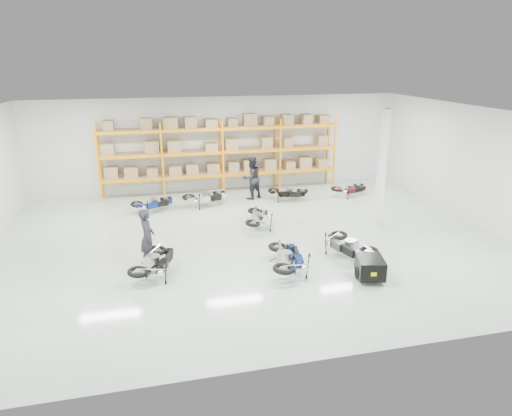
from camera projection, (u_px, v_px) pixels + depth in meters
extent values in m
plane|color=#B6CBBB|center=(251.00, 240.00, 16.41)|extent=(18.00, 18.00, 0.00)
plane|color=white|center=(251.00, 114.00, 14.99)|extent=(18.00, 18.00, 0.00)
plane|color=silver|center=(219.00, 144.00, 22.16)|extent=(18.00, 0.00, 18.00)
plane|color=silver|center=(327.00, 266.00, 9.24)|extent=(18.00, 0.00, 18.00)
plane|color=silver|center=(477.00, 166.00, 17.67)|extent=(0.00, 14.00, 14.00)
cube|color=orange|center=(98.00, 164.00, 20.17)|extent=(0.08, 0.08, 3.50)
cube|color=orange|center=(100.00, 160.00, 21.00)|extent=(0.08, 0.08, 3.50)
cube|color=orange|center=(162.00, 161.00, 20.78)|extent=(0.08, 0.08, 3.50)
cube|color=orange|center=(162.00, 157.00, 21.61)|extent=(0.08, 0.08, 3.50)
cube|color=orange|center=(223.00, 158.00, 21.40)|extent=(0.08, 0.08, 3.50)
cube|color=orange|center=(220.00, 154.00, 22.23)|extent=(0.08, 0.08, 3.50)
cube|color=orange|center=(280.00, 155.00, 22.01)|extent=(0.08, 0.08, 3.50)
cube|color=orange|center=(275.00, 152.00, 22.84)|extent=(0.08, 0.08, 3.50)
cube|color=orange|center=(334.00, 153.00, 22.62)|extent=(0.08, 0.08, 3.50)
cube|color=orange|center=(328.00, 149.00, 23.45)|extent=(0.08, 0.08, 3.50)
cube|color=orange|center=(132.00, 181.00, 20.75)|extent=(2.70, 0.08, 0.12)
cube|color=orange|center=(133.00, 176.00, 21.58)|extent=(2.70, 0.08, 0.12)
cube|color=#9D7E51|center=(132.00, 177.00, 21.14)|extent=(2.68, 0.88, 0.02)
cube|color=#9D7E51|center=(132.00, 172.00, 21.07)|extent=(2.40, 0.70, 0.44)
cube|color=orange|center=(194.00, 178.00, 21.36)|extent=(2.70, 0.08, 0.12)
cube|color=orange|center=(192.00, 173.00, 22.19)|extent=(2.70, 0.08, 0.12)
cube|color=#9D7E51|center=(193.00, 174.00, 21.75)|extent=(2.68, 0.88, 0.02)
cube|color=#9D7E51|center=(193.00, 169.00, 21.68)|extent=(2.40, 0.70, 0.44)
cube|color=orange|center=(252.00, 174.00, 21.97)|extent=(2.70, 0.08, 0.12)
cube|color=orange|center=(248.00, 170.00, 22.80)|extent=(2.70, 0.08, 0.12)
cube|color=#9D7E51|center=(250.00, 171.00, 22.36)|extent=(2.68, 0.88, 0.02)
cube|color=#9D7E51|center=(250.00, 166.00, 22.29)|extent=(2.40, 0.70, 0.44)
cube|color=orange|center=(307.00, 171.00, 22.58)|extent=(2.70, 0.08, 0.12)
cube|color=orange|center=(301.00, 167.00, 23.41)|extent=(2.70, 0.08, 0.12)
cube|color=#9D7E51|center=(304.00, 168.00, 22.98)|extent=(2.68, 0.88, 0.02)
cube|color=#9D7E51|center=(304.00, 163.00, 22.90)|extent=(2.40, 0.70, 0.44)
cube|color=orange|center=(130.00, 157.00, 20.40)|extent=(2.70, 0.08, 0.12)
cube|color=orange|center=(131.00, 153.00, 21.23)|extent=(2.70, 0.08, 0.12)
cube|color=#9D7E51|center=(130.00, 154.00, 20.79)|extent=(2.68, 0.88, 0.02)
cube|color=#9D7E51|center=(130.00, 149.00, 20.72)|extent=(2.40, 0.70, 0.44)
cube|color=orange|center=(193.00, 154.00, 21.01)|extent=(2.70, 0.08, 0.12)
cube|color=orange|center=(191.00, 151.00, 21.84)|extent=(2.70, 0.08, 0.12)
cube|color=#9D7E51|center=(192.00, 151.00, 21.40)|extent=(2.68, 0.88, 0.02)
cube|color=#9D7E51|center=(192.00, 146.00, 21.33)|extent=(2.40, 0.70, 0.44)
cube|color=orange|center=(252.00, 152.00, 21.62)|extent=(2.70, 0.08, 0.12)
cube|color=orange|center=(248.00, 148.00, 22.45)|extent=(2.70, 0.08, 0.12)
cube|color=#9D7E51|center=(250.00, 148.00, 22.02)|extent=(2.68, 0.88, 0.02)
cube|color=#9D7E51|center=(250.00, 144.00, 21.94)|extent=(2.40, 0.70, 0.44)
cube|color=orange|center=(308.00, 149.00, 22.24)|extent=(2.70, 0.08, 0.12)
cube|color=orange|center=(302.00, 146.00, 23.07)|extent=(2.70, 0.08, 0.12)
cube|color=#9D7E51|center=(305.00, 146.00, 22.63)|extent=(2.68, 0.88, 0.02)
cube|color=#9D7E51|center=(305.00, 141.00, 22.56)|extent=(2.40, 0.70, 0.44)
cube|color=orange|center=(128.00, 133.00, 20.05)|extent=(2.70, 0.08, 0.12)
cube|color=orange|center=(129.00, 130.00, 20.88)|extent=(2.70, 0.08, 0.12)
cube|color=#9D7E51|center=(128.00, 130.00, 20.44)|extent=(2.68, 0.88, 0.02)
cube|color=#9D7E51|center=(128.00, 125.00, 20.37)|extent=(2.40, 0.70, 0.44)
cube|color=orange|center=(192.00, 131.00, 20.66)|extent=(2.70, 0.08, 0.12)
cube|color=orange|center=(190.00, 128.00, 21.49)|extent=(2.70, 0.08, 0.12)
cube|color=#9D7E51|center=(191.00, 128.00, 21.06)|extent=(2.68, 0.88, 0.02)
cube|color=#9D7E51|center=(191.00, 123.00, 20.98)|extent=(2.40, 0.70, 0.44)
cube|color=orange|center=(252.00, 128.00, 21.28)|extent=(2.70, 0.08, 0.12)
cube|color=orange|center=(248.00, 126.00, 22.11)|extent=(2.70, 0.08, 0.12)
cube|color=#9D7E51|center=(250.00, 126.00, 21.67)|extent=(2.68, 0.88, 0.02)
cube|color=#9D7E51|center=(250.00, 121.00, 21.60)|extent=(2.40, 0.70, 0.44)
cube|color=orange|center=(309.00, 126.00, 21.89)|extent=(2.70, 0.08, 0.12)
cube|color=orange|center=(303.00, 124.00, 22.72)|extent=(2.70, 0.08, 0.12)
cube|color=#9D7E51|center=(306.00, 124.00, 22.28)|extent=(2.68, 0.88, 0.02)
cube|color=#9D7E51|center=(306.00, 119.00, 22.21)|extent=(2.40, 0.70, 0.44)
cube|color=white|center=(382.00, 169.00, 17.30)|extent=(0.25, 0.25, 4.50)
cube|color=black|center=(370.00, 267.00, 13.43)|extent=(0.96, 1.11, 0.55)
cube|color=yellow|center=(378.00, 274.00, 12.99)|extent=(0.16, 0.06, 0.11)
torus|color=black|center=(358.00, 274.00, 13.41)|extent=(0.08, 0.38, 0.38)
torus|color=black|center=(381.00, 272.00, 13.58)|extent=(0.08, 0.38, 0.38)
cylinder|color=black|center=(361.00, 256.00, 14.02)|extent=(0.26, 0.88, 0.04)
imported|color=#222129|center=(147.00, 237.00, 14.21)|extent=(0.45, 0.68, 1.86)
imported|color=black|center=(251.00, 178.00, 20.93)|extent=(1.19, 1.08, 1.98)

